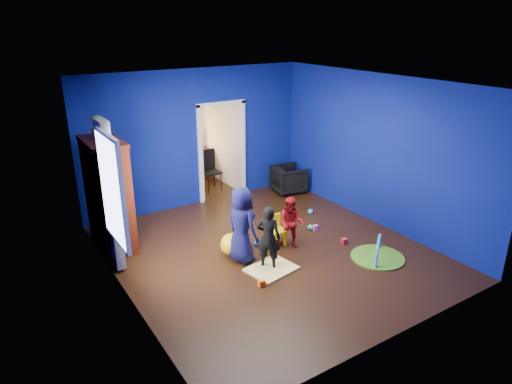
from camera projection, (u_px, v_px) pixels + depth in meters
floor at (269, 252)px, 7.99m from camera, size 5.00×5.50×0.01m
ceiling at (270, 83)px, 6.95m from camera, size 5.00×5.50×0.01m
wall_back at (196, 139)px, 9.63m from camera, size 5.00×0.02×2.90m
wall_front at (402, 236)px, 5.31m from camera, size 5.00×0.02×2.90m
wall_left at (118, 205)px, 6.21m from camera, size 0.02×5.50×2.90m
wall_right at (377, 151)px, 8.73m from camera, size 0.02×5.50×2.90m
alcove at (204, 136)px, 10.69m from camera, size 1.00×1.75×2.50m
armchair at (289, 179)px, 10.64m from camera, size 0.80×0.78×0.63m
child_black at (268, 237)px, 7.31m from camera, size 0.46×0.46×1.08m
child_navy at (242, 225)px, 7.48m from camera, size 0.52×0.70×1.30m
toddler_red at (291, 223)px, 7.99m from camera, size 0.57×0.58×0.94m
vase at (106, 136)px, 7.21m from camera, size 0.30×0.30×0.24m
potted_plant at (97, 126)px, 7.60m from camera, size 0.26×0.26×0.37m
tv_armoire at (108, 195)px, 7.84m from camera, size 0.58×1.14×1.96m
crt_tv at (110, 193)px, 7.85m from camera, size 0.46×0.70×0.54m
yellow_blanket at (272, 269)px, 7.41m from camera, size 0.85×0.73×0.03m
hopper_ball at (232, 244)px, 7.82m from camera, size 0.40×0.40×0.40m
kid_chair at (277, 232)px, 8.15m from camera, size 0.30×0.30×0.50m
play_mat at (377, 257)px, 7.78m from camera, size 0.90×0.90×0.02m
toy_arch at (377, 257)px, 7.77m from camera, size 0.66×0.54×0.81m
window_left at (111, 190)px, 6.45m from camera, size 0.03×0.95×1.55m
curtain at (110, 196)px, 7.05m from camera, size 0.14×0.42×2.40m
doorway at (222, 153)px, 10.08m from camera, size 1.16×0.10×2.10m
study_desk at (194, 165)px, 11.51m from camera, size 0.88×0.44×0.75m
desk_monitor at (190, 141)px, 11.40m from camera, size 0.40×0.05×0.32m
desk_lamp at (181, 144)px, 11.21m from camera, size 0.14×0.14×0.14m
folding_chair at (211, 171)px, 10.72m from camera, size 0.40×0.40×0.92m
book_shelf at (188, 98)px, 11.01m from camera, size 0.88×0.24×0.04m
toy_0 at (344, 241)px, 8.26m from camera, size 0.10×0.08×0.10m
toy_1 at (311, 211)px, 9.53m from camera, size 0.11×0.11×0.11m
toy_2 at (261, 283)px, 6.94m from camera, size 0.10×0.08×0.10m
toy_3 at (310, 227)px, 8.80m from camera, size 0.11×0.11×0.11m
toy_4 at (315, 228)px, 8.79m from camera, size 0.10×0.08×0.10m
toy_5 at (257, 243)px, 8.19m from camera, size 0.11×0.11×0.11m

